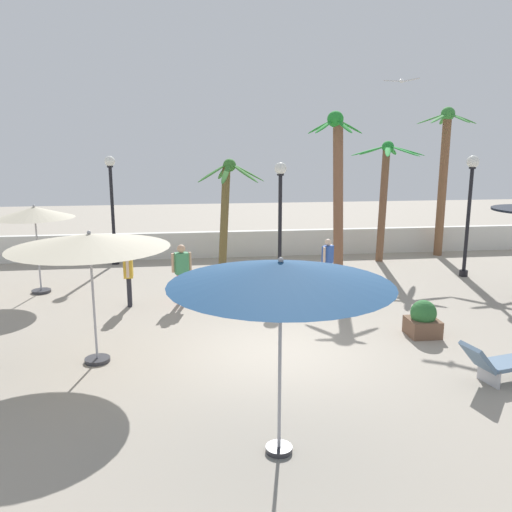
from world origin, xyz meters
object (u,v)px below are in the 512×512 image
object	(u,v)px
palm_tree_2	(337,178)
palm_tree_3	(444,168)
lamp_post_0	(280,206)
palm_tree_1	(227,198)
lamp_post_2	(112,198)
patio_umbrella_2	(281,274)
guest_0	(182,268)
patio_umbrella_0	(90,242)
lamp_post_1	(470,200)
seagull_0	(402,81)
patio_umbrella_3	(35,214)
lounge_chair_0	(506,362)
planter	(423,320)
palm_tree_0	(385,185)
guest_2	(328,259)
guest_3	(128,271)

from	to	relation	value
palm_tree_2	palm_tree_3	world-z (taller)	palm_tree_3
palm_tree_2	lamp_post_0	distance (m)	2.29
palm_tree_1	lamp_post_2	xyz separation A→B (m)	(-4.06, 1.04, -0.05)
patio_umbrella_2	lamp_post_2	distance (m)	13.35
lamp_post_0	palm_tree_3	bearing A→B (deg)	22.97
palm_tree_2	guest_0	world-z (taller)	palm_tree_2
palm_tree_2	patio_umbrella_2	bearing A→B (deg)	-109.82
lamp_post_2	patio_umbrella_0	bearing A→B (deg)	-85.25
palm_tree_2	lamp_post_1	world-z (taller)	palm_tree_2
patio_umbrella_0	lamp_post_0	distance (m)	7.81
patio_umbrella_0	lamp_post_0	bearing A→B (deg)	51.35
lamp_post_0	seagull_0	distance (m)	5.61
patio_umbrella_3	lounge_chair_0	xyz separation A→B (m)	(10.30, -7.41, -2.00)
guest_0	planter	xyz separation A→B (m)	(5.57, -3.30, -0.63)
lamp_post_1	seagull_0	bearing A→B (deg)	160.23
lamp_post_0	lamp_post_1	xyz separation A→B (m)	(6.21, -0.40, 0.17)
lamp_post_2	guest_0	bearing A→B (deg)	-64.45
palm_tree_3	palm_tree_2	bearing A→B (deg)	-154.73
palm_tree_0	lounge_chair_0	size ratio (longest dim) A/B	2.27
palm_tree_2	lamp_post_2	distance (m)	8.06
palm_tree_3	guest_2	world-z (taller)	palm_tree_3
patio_umbrella_3	lamp_post_0	world-z (taller)	lamp_post_0
guest_3	palm_tree_3	bearing A→B (deg)	24.53
patio_umbrella_0	palm_tree_2	bearing A→B (deg)	44.22
lamp_post_2	planter	distance (m)	11.89
palm_tree_1	guest_0	bearing A→B (deg)	-110.80
patio_umbrella_0	palm_tree_2	xyz separation A→B (m)	(6.91, 6.73, 0.73)
palm_tree_2	lamp_post_1	distance (m)	4.35
patio_umbrella_2	guest_2	size ratio (longest dim) A/B	2.04
guest_2	palm_tree_3	bearing A→B (deg)	36.33
lamp_post_2	guest_3	bearing A→B (deg)	-78.83
patio_umbrella_3	guest_0	bearing A→B (deg)	-20.99
lamp_post_2	seagull_0	size ratio (longest dim) A/B	3.88
palm_tree_1	palm_tree_3	size ratio (longest dim) A/B	0.68
seagull_0	lamp_post_0	bearing A→B (deg)	-174.26
lamp_post_0	planter	bearing A→B (deg)	-66.30
lamp_post_1	seagull_0	size ratio (longest dim) A/B	3.95
guest_2	palm_tree_2	bearing A→B (deg)	67.61
lounge_chair_0	guest_0	size ratio (longest dim) A/B	1.18
lamp_post_1	palm_tree_0	bearing A→B (deg)	126.38
lamp_post_1	guest_2	distance (m)	5.27
patio_umbrella_2	guest_2	bearing A→B (deg)	70.74
palm_tree_0	patio_umbrella_0	bearing A→B (deg)	-137.85
lounge_chair_0	patio_umbrella_0	bearing A→B (deg)	166.19
palm_tree_0	seagull_0	distance (m)	3.92
guest_0	guest_3	distance (m)	1.44
lamp_post_2	guest_3	xyz separation A→B (m)	(1.04, -5.29, -1.47)
planter	palm_tree_3	bearing A→B (deg)	62.05
guest_0	guest_2	distance (m)	4.54
palm_tree_3	patio_umbrella_0	bearing A→B (deg)	-142.55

